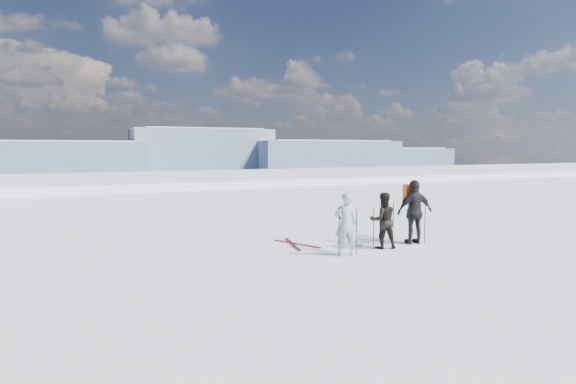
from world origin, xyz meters
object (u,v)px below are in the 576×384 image
object	(u,v)px
skier_dark	(383,220)
skier_pack	(415,212)
skis_loose	(295,244)
skier_grey	(346,224)

from	to	relation	value
skier_dark	skier_pack	bearing A→B (deg)	-158.02
skier_dark	skis_loose	size ratio (longest dim) A/B	0.93
skier_grey	skier_dark	bearing A→B (deg)	-151.60
skier_grey	skis_loose	size ratio (longest dim) A/B	0.98
skier_dark	skier_grey	bearing A→B (deg)	28.53
skier_dark	skier_pack	xyz separation A→B (m)	(1.21, 0.13, 0.16)
skier_pack	skier_grey	bearing A→B (deg)	16.88
skier_grey	skier_dark	distance (m)	1.42
skier_dark	skis_loose	world-z (taller)	skier_dark
skier_grey	skis_loose	bearing A→B (deg)	-52.96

